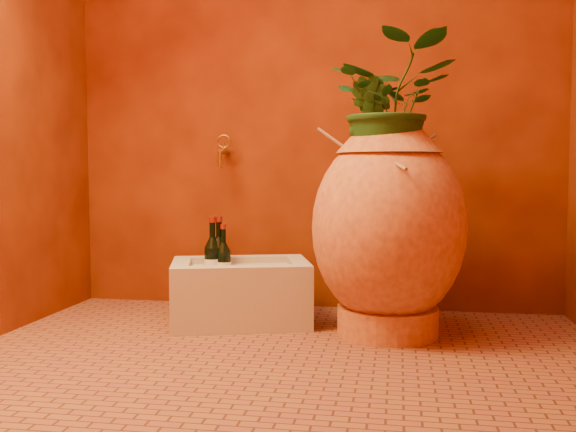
% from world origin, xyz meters
% --- Properties ---
extents(floor, '(2.50, 2.50, 0.00)m').
position_xyz_m(floor, '(0.00, 0.00, 0.00)').
color(floor, brown).
rests_on(floor, ground).
extents(wall_back, '(2.50, 0.02, 2.50)m').
position_xyz_m(wall_back, '(0.00, 1.00, 1.25)').
color(wall_back, '#511704').
rests_on(wall_back, ground).
extents(amphora, '(0.68, 0.68, 0.95)m').
position_xyz_m(amphora, '(0.40, 0.48, 0.47)').
color(amphora, orange).
rests_on(amphora, floor).
extents(stone_basin, '(0.72, 0.60, 0.29)m').
position_xyz_m(stone_basin, '(-0.28, 0.57, 0.14)').
color(stone_basin, beige).
rests_on(stone_basin, floor).
extents(wine_bottle_a, '(0.08, 0.08, 0.33)m').
position_xyz_m(wine_bottle_a, '(-0.43, 0.61, 0.28)').
color(wine_bottle_a, black).
rests_on(wine_bottle_a, stone_basin).
extents(wine_bottle_b, '(0.07, 0.07, 0.30)m').
position_xyz_m(wine_bottle_b, '(-0.38, 0.61, 0.27)').
color(wine_bottle_b, black).
rests_on(wine_bottle_b, stone_basin).
extents(wine_bottle_c, '(0.08, 0.08, 0.33)m').
position_xyz_m(wine_bottle_c, '(-0.40, 0.63, 0.28)').
color(wine_bottle_c, black).
rests_on(wine_bottle_c, stone_basin).
extents(wall_tap, '(0.08, 0.16, 0.17)m').
position_xyz_m(wall_tap, '(-0.46, 0.91, 0.82)').
color(wall_tap, olive).
rests_on(wall_tap, wall_back).
extents(plant_main, '(0.53, 0.46, 0.57)m').
position_xyz_m(plant_main, '(0.41, 0.47, 0.99)').
color(plant_main, '#163F16').
rests_on(plant_main, amphora).
extents(plant_side, '(0.26, 0.26, 0.37)m').
position_xyz_m(plant_side, '(0.32, 0.43, 0.92)').
color(plant_side, '#163F16').
rests_on(plant_side, amphora).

